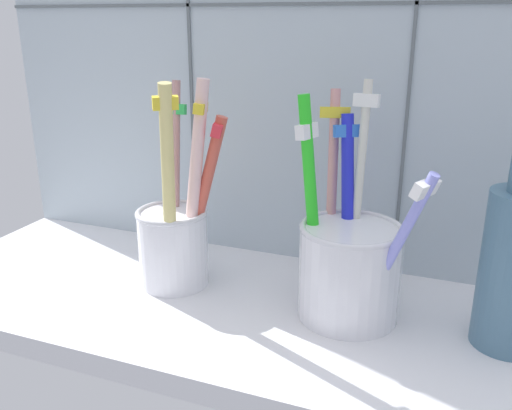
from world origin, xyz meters
The scene contains 4 objects.
counter_slab centered at (0.00, 0.00, 1.00)cm, with size 64.00×22.00×2.00cm, color silver.
tile_wall_back centered at (0.00, 12.00, 22.50)cm, with size 64.00×2.20×45.00cm.
toothbrush_cup_left centered at (-7.80, 1.38, 6.95)cm, with size 8.57×8.12×18.97cm.
toothbrush_cup_right centered at (8.04, 1.61, 6.75)cm, with size 11.37×9.66×19.05cm.
Camera 1 is at (15.55, -38.77, 25.48)cm, focal length 38.19 mm.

